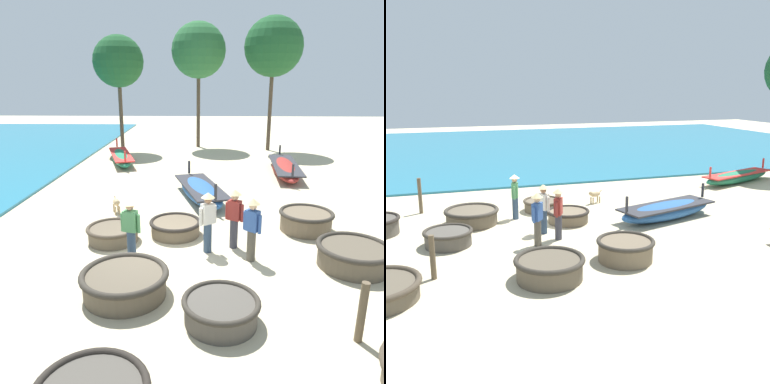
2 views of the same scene
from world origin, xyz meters
The scene contains 17 objects.
ground_plane centered at (0.00, 0.00, 0.00)m, with size 80.00×80.00×0.00m, color #C6B793.
sea centered at (-19.62, 4.00, 0.05)m, with size 28.00×52.00×0.10m, color teal.
coracle_tilted centered at (4.94, 0.02, 0.32)m, with size 1.82×1.82×0.60m.
coracle_beside_post centered at (-0.43, -1.40, 0.31)m, with size 1.91×1.91×0.57m.
coracle_far_right centered at (4.39, 2.36, 0.34)m, with size 1.65×1.65×0.63m.
coracle_front_left centered at (0.41, 1.90, 0.25)m, with size 1.54×1.54×0.46m.
coracle_weathered centered at (-1.34, 1.39, 0.25)m, with size 1.51×1.51×0.46m.
coracle_front_right centered at (1.58, -2.30, 0.28)m, with size 1.51×1.51×0.51m.
long_boat_white_hull centered at (1.14, 5.47, 0.32)m, with size 2.30×4.34×1.11m.
long_boat_ochre_hull centered at (-3.38, 12.03, 0.30)m, with size 2.39×4.86×1.03m.
fisherman_standing_left centered at (2.08, 1.07, 0.96)m, with size 0.48×0.36×1.67m.
fisherman_crouching centered at (2.46, 0.30, 0.96)m, with size 0.42×0.39×1.67m.
fisherman_with_hat centered at (1.36, 0.77, 0.96)m, with size 0.46×0.37×1.67m.
fisherman_standing_right centered at (-0.58, 0.18, 0.96)m, with size 0.51×0.36×1.67m.
dog centered at (-1.76, 3.72, 0.37)m, with size 0.37×0.65×0.55m.
mooring_post_mid_beach centered at (4.00, -2.76, 0.58)m, with size 0.14×0.14×1.17m, color brown.
mooring_post_inland centered at (-2.47, -3.13, 0.69)m, with size 0.14×0.14×1.38m, color brown.
Camera 2 is at (15.21, -2.61, 4.79)m, focal length 42.00 mm.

